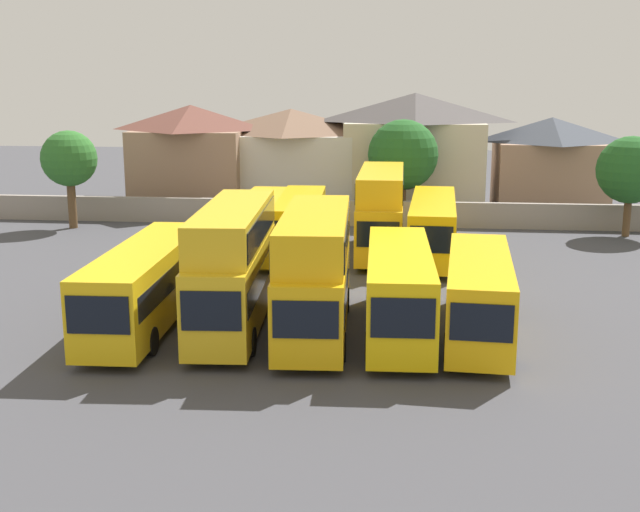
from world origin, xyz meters
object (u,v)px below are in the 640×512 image
(bus_5, at_px, (479,292))
(tree_left_of_lot, at_px, (631,170))
(bus_8, at_px, (381,208))
(house_terrace_left, at_px, (192,156))
(bus_6, at_px, (260,223))
(bus_7, at_px, (300,222))
(tree_right_of_lot, at_px, (69,159))
(house_terrace_right, at_px, (414,151))
(bus_2, at_px, (233,261))
(house_terrace_centre, at_px, (291,158))
(bus_4, at_px, (399,287))
(house_terrace_far_right, at_px, (550,163))
(bus_1, at_px, (147,281))
(bus_9, at_px, (433,225))
(tree_behind_wall, at_px, (403,155))
(bus_3, at_px, (315,266))

(bus_5, relative_size, tree_left_of_lot, 1.57)
(bus_8, xyz_separation_m, tree_left_of_lot, (16.04, 7.58, 1.57))
(house_terrace_left, bearing_deg, bus_6, -63.25)
(bus_7, xyz_separation_m, house_terrace_left, (-10.97, 16.88, 2.20))
(tree_right_of_lot, bearing_deg, house_terrace_right, 24.19)
(bus_2, distance_m, house_terrace_centre, 32.46)
(bus_8, distance_m, house_terrace_left, 22.62)
(bus_2, distance_m, bus_8, 15.98)
(house_terrace_centre, xyz_separation_m, house_terrace_right, (9.80, -0.14, 0.64))
(bus_4, relative_size, bus_6, 0.94)
(bus_5, bearing_deg, house_terrace_left, -143.37)
(bus_6, bearing_deg, bus_2, 5.16)
(house_terrace_far_right, bearing_deg, tree_right_of_lot, -161.62)
(house_terrace_far_right, bearing_deg, bus_1, -123.70)
(bus_1, height_order, bus_5, bus_1)
(bus_9, distance_m, tree_right_of_lot, 25.91)
(bus_7, distance_m, tree_behind_wall, 14.28)
(bus_7, xyz_separation_m, house_terrace_right, (6.71, 17.88, 2.68))
(house_terrace_left, relative_size, house_terrace_far_right, 1.04)
(bus_6, distance_m, house_terrace_right, 20.35)
(bus_6, bearing_deg, house_terrace_left, -154.09)
(bus_1, xyz_separation_m, tree_behind_wall, (10.50, 27.05, 2.87))
(bus_2, distance_m, tree_left_of_lot, 31.29)
(bus_3, distance_m, bus_8, 15.39)
(tree_behind_wall, xyz_separation_m, tree_right_of_lot, (-22.90, -5.50, -0.01))
(house_terrace_left, distance_m, tree_right_of_lot, 11.44)
(bus_2, bearing_deg, house_terrace_left, -165.83)
(bus_9, bearing_deg, bus_3, -16.93)
(bus_3, xyz_separation_m, house_terrace_left, (-13.49, 31.49, 1.37))
(bus_2, height_order, bus_9, bus_2)
(bus_9, height_order, tree_right_of_lot, tree_right_of_lot)
(bus_8, relative_size, house_terrace_far_right, 1.17)
(tree_behind_wall, bearing_deg, house_terrace_left, 166.06)
(bus_3, bearing_deg, tree_right_of_lot, -141.11)
(bus_4, height_order, house_terrace_centre, house_terrace_centre)
(house_terrace_far_right, bearing_deg, bus_3, -114.05)
(house_terrace_centre, bearing_deg, house_terrace_right, -0.83)
(bus_1, xyz_separation_m, house_terrace_left, (-6.33, 31.23, 2.24))
(bus_4, distance_m, bus_6, 16.58)
(house_terrace_centre, distance_m, tree_left_of_lot, 25.78)
(bus_4, relative_size, house_terrace_left, 1.17)
(bus_4, relative_size, house_terrace_centre, 1.00)
(bus_2, relative_size, bus_9, 0.89)
(bus_1, xyz_separation_m, tree_right_of_lot, (-12.40, 21.55, 2.86))
(bus_3, relative_size, house_terrace_right, 0.94)
(bus_3, relative_size, tree_behind_wall, 1.44)
(bus_9, bearing_deg, house_terrace_centre, -146.35)
(bus_4, distance_m, house_terrace_right, 32.44)
(tree_left_of_lot, bearing_deg, bus_9, -148.17)
(bus_4, bearing_deg, bus_1, -92.47)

